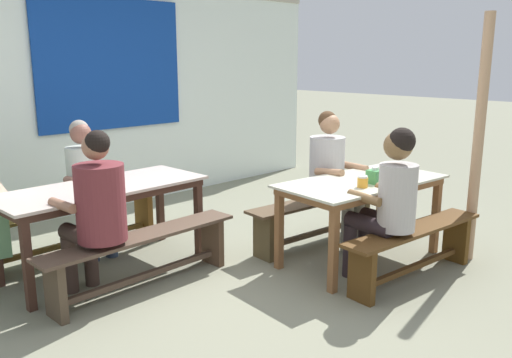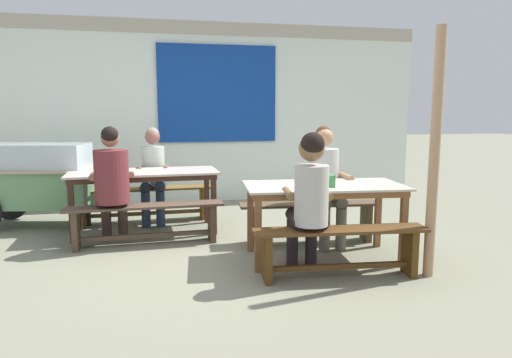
% 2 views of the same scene
% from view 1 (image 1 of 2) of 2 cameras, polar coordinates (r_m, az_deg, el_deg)
% --- Properties ---
extents(ground_plane, '(40.00, 40.00, 0.00)m').
position_cam_1_polar(ground_plane, '(4.51, -1.15, -10.31)').
color(ground_plane, gray).
extents(backdrop_wall, '(7.37, 0.23, 2.79)m').
position_cam_1_polar(backdrop_wall, '(6.43, -18.36, 9.44)').
color(backdrop_wall, white).
rests_on(backdrop_wall, ground_plane).
extents(dining_table_far, '(1.74, 0.75, 0.74)m').
position_cam_1_polar(dining_table_far, '(4.61, -16.15, -1.59)').
color(dining_table_far, beige).
rests_on(dining_table_far, ground_plane).
extents(dining_table_near, '(1.59, 0.89, 0.74)m').
position_cam_1_polar(dining_table_near, '(4.73, 11.30, -1.01)').
color(dining_table_near, beige).
rests_on(dining_table_near, ground_plane).
extents(bench_far_back, '(1.76, 0.33, 0.44)m').
position_cam_1_polar(bench_far_back, '(5.19, -18.99, -4.40)').
color(bench_far_back, brown).
rests_on(bench_far_back, ground_plane).
extents(bench_far_front, '(1.68, 0.32, 0.44)m').
position_cam_1_polar(bench_far_front, '(4.26, -12.04, -7.69)').
color(bench_far_front, '#4F3C2E').
rests_on(bench_far_front, ground_plane).
extents(bench_near_back, '(1.56, 0.42, 0.44)m').
position_cam_1_polar(bench_near_back, '(5.18, 6.37, -3.79)').
color(bench_near_back, brown).
rests_on(bench_near_back, ground_plane).
extents(bench_near_front, '(1.54, 0.41, 0.44)m').
position_cam_1_polar(bench_near_front, '(4.51, 16.58, -6.83)').
color(bench_near_front, '#513317').
rests_on(bench_near_front, ground_plane).
extents(person_right_near_table, '(0.45, 0.56, 1.29)m').
position_cam_1_polar(person_right_near_table, '(5.14, 8.12, 0.92)').
color(person_right_near_table, '#68685C').
rests_on(person_right_near_table, ground_plane).
extents(person_near_front, '(0.43, 0.58, 1.28)m').
position_cam_1_polar(person_near_front, '(4.23, 14.03, -1.91)').
color(person_near_front, '#2A2024').
rests_on(person_near_front, ground_plane).
extents(person_left_back_turned, '(0.48, 0.59, 1.29)m').
position_cam_1_polar(person_left_back_turned, '(4.02, -16.75, -2.84)').
color(person_left_back_turned, '#423029').
rests_on(person_left_back_turned, ground_plane).
extents(person_center_facing, '(0.42, 0.52, 1.23)m').
position_cam_1_polar(person_center_facing, '(5.08, -17.71, -0.10)').
color(person_center_facing, '#2A3951').
rests_on(person_center_facing, ground_plane).
extents(tissue_box, '(0.13, 0.11, 0.14)m').
position_cam_1_polar(tissue_box, '(4.60, 12.64, 0.28)').
color(tissue_box, '#3F8B4C').
rests_on(tissue_box, dining_table_near).
extents(condiment_jar, '(0.09, 0.09, 0.10)m').
position_cam_1_polar(condiment_jar, '(4.43, 11.36, -0.29)').
color(condiment_jar, gold).
rests_on(condiment_jar, dining_table_near).
extents(wooden_support_post, '(0.09, 0.09, 2.15)m').
position_cam_1_polar(wooden_support_post, '(4.98, 22.74, 3.79)').
color(wooden_support_post, tan).
rests_on(wooden_support_post, ground_plane).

